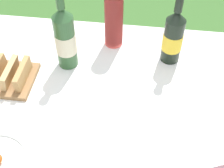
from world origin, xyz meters
TOP-DOWN VIEW (x-y plane):
  - garden_table at (0.00, 0.00)m, footprint 1.82×1.19m
  - tablecloth at (0.00, 0.00)m, footprint 1.83×1.20m
  - cup_stack at (0.05, 0.47)m, footprint 0.07×0.07m
  - cider_bottle_green at (-0.11, 0.32)m, footprint 0.08×0.08m
  - juice_bottle_red at (0.28, 0.40)m, footprint 0.08×0.08m

SIDE VIEW (x-z plane):
  - garden_table at x=0.00m, z-range 0.30..1.00m
  - tablecloth at x=0.00m, z-range 0.64..0.75m
  - juice_bottle_red at x=0.28m, z-range 0.67..0.97m
  - cider_bottle_green at x=-0.11m, z-range 0.67..1.00m
  - cup_stack at x=0.05m, z-range 0.71..0.96m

